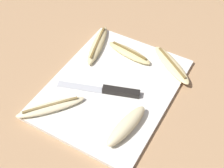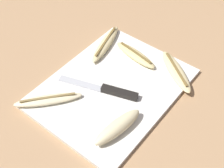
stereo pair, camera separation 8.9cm
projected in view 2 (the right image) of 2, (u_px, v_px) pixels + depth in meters
ground_plane at (112, 89)px, 0.91m from camera, size 4.00×4.00×0.00m
cutting_board at (112, 88)px, 0.91m from camera, size 0.44×0.34×0.01m
knife at (112, 91)px, 0.88m from camera, size 0.10×0.23×0.02m
banana_spotted_left at (135, 55)px, 0.98m from camera, size 0.06×0.16×0.02m
banana_mellow_near at (106, 44)px, 1.01m from camera, size 0.19×0.08×0.02m
banana_cream_curved at (118, 127)px, 0.79m from camera, size 0.16×0.06×0.03m
banana_ripe_center at (176, 71)px, 0.93m from camera, size 0.14×0.17×0.02m
banana_pale_long at (48, 100)px, 0.86m from camera, size 0.17×0.15×0.02m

